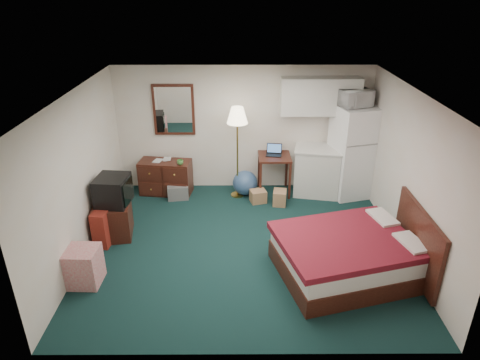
{
  "coord_description": "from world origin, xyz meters",
  "views": [
    {
      "loc": [
        -0.1,
        -5.88,
        3.94
      ],
      "look_at": [
        -0.07,
        0.07,
        1.14
      ],
      "focal_mm": 32.0,
      "sensor_mm": 36.0,
      "label": 1
    }
  ],
  "objects_px": {
    "dresser": "(166,177)",
    "kitchen_counter": "(317,171)",
    "fridge": "(353,152)",
    "desk": "(274,174)",
    "tv_stand": "(113,220)",
    "floor_lamp": "(237,153)",
    "suitcase": "(103,228)",
    "bed": "(347,256)"
  },
  "relations": [
    {
      "from": "dresser",
      "to": "kitchen_counter",
      "type": "bearing_deg",
      "value": 7.11
    },
    {
      "from": "fridge",
      "to": "desk",
      "type": "bearing_deg",
      "value": 162.72
    },
    {
      "from": "tv_stand",
      "to": "kitchen_counter",
      "type": "bearing_deg",
      "value": 14.67
    },
    {
      "from": "floor_lamp",
      "to": "desk",
      "type": "bearing_deg",
      "value": 10.56
    },
    {
      "from": "dresser",
      "to": "fridge",
      "type": "height_order",
      "value": "fridge"
    },
    {
      "from": "dresser",
      "to": "kitchen_counter",
      "type": "height_order",
      "value": "kitchen_counter"
    },
    {
      "from": "floor_lamp",
      "to": "kitchen_counter",
      "type": "height_order",
      "value": "floor_lamp"
    },
    {
      "from": "tv_stand",
      "to": "fridge",
      "type": "bearing_deg",
      "value": 11.08
    },
    {
      "from": "desk",
      "to": "floor_lamp",
      "type": "bearing_deg",
      "value": -169.75
    },
    {
      "from": "floor_lamp",
      "to": "kitchen_counter",
      "type": "bearing_deg",
      "value": 4.2
    },
    {
      "from": "tv_stand",
      "to": "floor_lamp",
      "type": "bearing_deg",
      "value": 26.4
    },
    {
      "from": "dresser",
      "to": "suitcase",
      "type": "distance_m",
      "value": 2.01
    },
    {
      "from": "dresser",
      "to": "bed",
      "type": "bearing_deg",
      "value": -33.9
    },
    {
      "from": "desk",
      "to": "suitcase",
      "type": "bearing_deg",
      "value": -147.56
    },
    {
      "from": "fridge",
      "to": "suitcase",
      "type": "height_order",
      "value": "fridge"
    },
    {
      "from": "dresser",
      "to": "tv_stand",
      "type": "xyz_separation_m",
      "value": [
        -0.65,
        -1.59,
        -0.05
      ]
    },
    {
      "from": "suitcase",
      "to": "bed",
      "type": "bearing_deg",
      "value": -5.42
    },
    {
      "from": "kitchen_counter",
      "to": "bed",
      "type": "height_order",
      "value": "kitchen_counter"
    },
    {
      "from": "fridge",
      "to": "bed",
      "type": "bearing_deg",
      "value": -119.32
    },
    {
      "from": "fridge",
      "to": "suitcase",
      "type": "distance_m",
      "value": 4.82
    },
    {
      "from": "desk",
      "to": "kitchen_counter",
      "type": "xyz_separation_m",
      "value": [
        0.85,
        -0.02,
        0.07
      ]
    },
    {
      "from": "fridge",
      "to": "suitcase",
      "type": "xyz_separation_m",
      "value": [
        -4.42,
        -1.82,
        -0.6
      ]
    },
    {
      "from": "kitchen_counter",
      "to": "suitcase",
      "type": "distance_m",
      "value": 4.2
    },
    {
      "from": "kitchen_counter",
      "to": "bed",
      "type": "bearing_deg",
      "value": -79.19
    },
    {
      "from": "desk",
      "to": "dresser",
      "type": "bearing_deg",
      "value": 179.88
    },
    {
      "from": "kitchen_counter",
      "to": "fridge",
      "type": "xyz_separation_m",
      "value": [
        0.66,
        -0.03,
        0.43
      ]
    },
    {
      "from": "floor_lamp",
      "to": "fridge",
      "type": "relative_size",
      "value": 1.01
    },
    {
      "from": "kitchen_counter",
      "to": "tv_stand",
      "type": "relative_size",
      "value": 1.46
    },
    {
      "from": "dresser",
      "to": "floor_lamp",
      "type": "height_order",
      "value": "floor_lamp"
    },
    {
      "from": "bed",
      "to": "suitcase",
      "type": "relative_size",
      "value": 3.12
    },
    {
      "from": "dresser",
      "to": "desk",
      "type": "bearing_deg",
      "value": 7.54
    },
    {
      "from": "bed",
      "to": "tv_stand",
      "type": "distance_m",
      "value": 3.84
    },
    {
      "from": "floor_lamp",
      "to": "dresser",
      "type": "bearing_deg",
      "value": 174.86
    },
    {
      "from": "tv_stand",
      "to": "suitcase",
      "type": "relative_size",
      "value": 1.06
    },
    {
      "from": "floor_lamp",
      "to": "kitchen_counter",
      "type": "relative_size",
      "value": 1.93
    },
    {
      "from": "dresser",
      "to": "tv_stand",
      "type": "relative_size",
      "value": 1.57
    },
    {
      "from": "dresser",
      "to": "tv_stand",
      "type": "distance_m",
      "value": 1.72
    },
    {
      "from": "floor_lamp",
      "to": "tv_stand",
      "type": "xyz_separation_m",
      "value": [
        -2.09,
        -1.46,
        -0.61
      ]
    },
    {
      "from": "dresser",
      "to": "kitchen_counter",
      "type": "distance_m",
      "value": 3.03
    },
    {
      "from": "kitchen_counter",
      "to": "suitcase",
      "type": "xyz_separation_m",
      "value": [
        -3.76,
        -1.85,
        -0.17
      ]
    },
    {
      "from": "bed",
      "to": "desk",
      "type": "bearing_deg",
      "value": 92.66
    },
    {
      "from": "desk",
      "to": "bed",
      "type": "bearing_deg",
      "value": -72.39
    }
  ]
}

